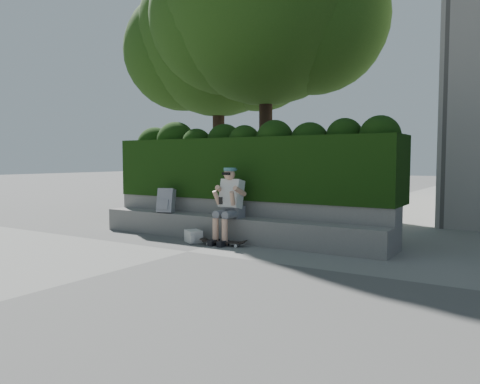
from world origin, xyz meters
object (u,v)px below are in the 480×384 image
Objects in this scene: person at (230,202)px; skateboard at (223,242)px; backpack_ground at (193,236)px; backpack_plaid at (166,201)px.

person reaches higher than skateboard.
skateboard is 0.67m from backpack_ground.
backpack_plaid is 1.42× the size of backpack_ground.
person is 4.01× the size of backpack_ground.
person is 1.60m from backpack_plaid.
backpack_ground is at bearing -37.38° from backpack_plaid.
backpack_plaid is at bearing 153.89° from skateboard.
skateboard is 1.59× the size of backpack_plaid.
person is 2.83× the size of backpack_plaid.
skateboard is 2.25× the size of backpack_ground.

